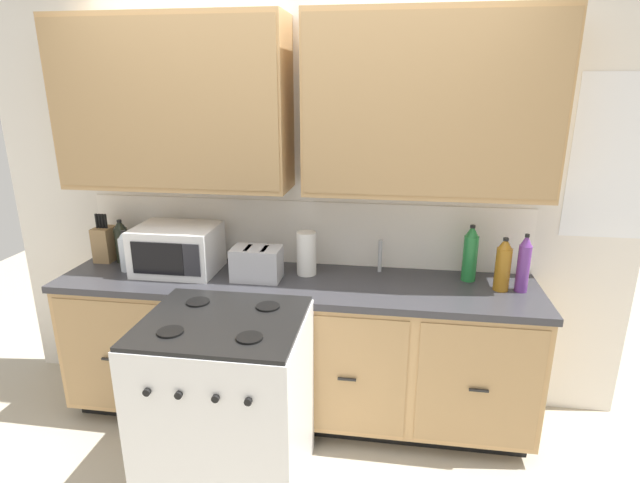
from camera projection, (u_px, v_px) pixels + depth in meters
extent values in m
plane|color=#B2A893|center=(287.00, 444.00, 2.89)|extent=(8.00, 8.00, 0.00)
cube|color=white|center=(304.00, 208.00, 3.10)|extent=(3.94, 0.05, 2.51)
cube|color=white|center=(303.00, 233.00, 3.12)|extent=(2.74, 0.01, 0.40)
cube|color=tan|center=(174.00, 105.00, 2.84)|extent=(1.32, 0.34, 0.95)
cube|color=#A58052|center=(160.00, 106.00, 2.67)|extent=(1.30, 0.01, 0.89)
cube|color=tan|center=(429.00, 106.00, 2.63)|extent=(1.32, 0.34, 0.95)
cube|color=#A58052|center=(431.00, 108.00, 2.47)|extent=(1.30, 0.01, 0.89)
cube|color=white|center=(612.00, 158.00, 2.73)|extent=(0.44, 0.01, 0.90)
cube|color=black|center=(298.00, 402.00, 3.19)|extent=(2.69, 0.48, 0.10)
cube|color=tan|center=(296.00, 344.00, 3.03)|extent=(2.74, 0.60, 0.76)
cube|color=#A88354|center=(111.00, 357.00, 2.89)|extent=(0.63, 0.01, 0.70)
cube|color=black|center=(110.00, 359.00, 2.88)|extent=(0.10, 0.01, 0.01)
cube|color=#A88354|center=(225.00, 367.00, 2.79)|extent=(0.63, 0.01, 0.70)
cube|color=black|center=(224.00, 369.00, 2.78)|extent=(0.10, 0.01, 0.01)
cube|color=#A88354|center=(347.00, 377.00, 2.69)|extent=(0.63, 0.01, 0.70)
cube|color=black|center=(347.00, 379.00, 2.68)|extent=(0.10, 0.01, 0.01)
cube|color=#A88354|center=(479.00, 388.00, 2.60)|extent=(0.63, 0.01, 0.70)
cube|color=black|center=(479.00, 390.00, 2.59)|extent=(0.10, 0.01, 0.01)
cube|color=#333338|center=(295.00, 283.00, 2.91)|extent=(2.77, 0.63, 0.04)
cube|color=#A8AAAF|center=(378.00, 285.00, 2.87)|extent=(0.56, 0.38, 0.02)
cube|color=white|center=(228.00, 407.00, 2.47)|extent=(0.76, 0.66, 0.92)
cube|color=black|center=(222.00, 321.00, 2.33)|extent=(0.74, 0.65, 0.02)
cylinder|color=black|center=(170.00, 332.00, 2.20)|extent=(0.12, 0.12, 0.01)
cylinder|color=black|center=(250.00, 338.00, 2.15)|extent=(0.12, 0.12, 0.01)
cylinder|color=black|center=(198.00, 302.00, 2.50)|extent=(0.12, 0.12, 0.01)
cylinder|color=black|center=(268.00, 307.00, 2.45)|extent=(0.12, 0.12, 0.01)
cylinder|color=black|center=(147.00, 392.00, 2.09)|extent=(0.03, 0.02, 0.03)
cylinder|color=black|center=(178.00, 395.00, 2.07)|extent=(0.03, 0.02, 0.03)
cylinder|color=black|center=(215.00, 399.00, 2.05)|extent=(0.03, 0.02, 0.03)
cylinder|color=black|center=(248.00, 402.00, 2.03)|extent=(0.03, 0.02, 0.03)
cube|color=white|center=(178.00, 249.00, 3.00)|extent=(0.48, 0.36, 0.28)
cube|color=black|center=(157.00, 259.00, 2.84)|extent=(0.31, 0.01, 0.19)
cube|color=#28282D|center=(191.00, 260.00, 2.81)|extent=(0.10, 0.01, 0.19)
cube|color=#B7B7BC|center=(257.00, 264.00, 2.89)|extent=(0.28, 0.18, 0.19)
cube|color=black|center=(248.00, 248.00, 2.87)|extent=(0.02, 0.13, 0.01)
cube|color=black|center=(265.00, 249.00, 2.85)|extent=(0.02, 0.13, 0.01)
cube|color=#9C794E|center=(105.00, 244.00, 3.20)|extent=(0.11, 0.14, 0.22)
cylinder|color=black|center=(97.00, 221.00, 3.14)|extent=(0.02, 0.02, 0.09)
cylinder|color=black|center=(100.00, 221.00, 3.14)|extent=(0.02, 0.02, 0.09)
cylinder|color=black|center=(103.00, 221.00, 3.14)|extent=(0.02, 0.02, 0.09)
cylinder|color=black|center=(106.00, 221.00, 3.14)|extent=(0.02, 0.02, 0.09)
cylinder|color=#B2B5BA|center=(380.00, 256.00, 3.00)|extent=(0.02, 0.02, 0.20)
cylinder|color=white|center=(306.00, 253.00, 2.96)|extent=(0.12, 0.12, 0.26)
cylinder|color=#663384|center=(523.00, 269.00, 2.71)|extent=(0.07, 0.07, 0.26)
cone|color=#663384|center=(527.00, 240.00, 2.66)|extent=(0.06, 0.06, 0.07)
cylinder|color=black|center=(527.00, 236.00, 2.65)|extent=(0.02, 0.02, 0.02)
cylinder|color=#237A38|center=(470.00, 258.00, 2.86)|extent=(0.08, 0.08, 0.26)
cone|color=#237A38|center=(472.00, 231.00, 2.81)|extent=(0.07, 0.07, 0.07)
cylinder|color=black|center=(473.00, 226.00, 2.81)|extent=(0.03, 0.03, 0.02)
cylinder|color=black|center=(122.00, 245.00, 3.17)|extent=(0.08, 0.08, 0.22)
cone|color=black|center=(119.00, 224.00, 3.13)|extent=(0.07, 0.07, 0.06)
cylinder|color=black|center=(119.00, 221.00, 3.13)|extent=(0.03, 0.03, 0.02)
cylinder|color=#9E6619|center=(503.00, 269.00, 2.73)|extent=(0.08, 0.08, 0.24)
cone|color=#9E6619|center=(506.00, 243.00, 2.68)|extent=(0.08, 0.08, 0.06)
cylinder|color=black|center=(506.00, 239.00, 2.67)|extent=(0.03, 0.03, 0.02)
cylinder|color=silver|center=(126.00, 255.00, 3.02)|extent=(0.08, 0.08, 0.20)
cone|color=silver|center=(124.00, 235.00, 2.98)|extent=(0.07, 0.07, 0.05)
cylinder|color=black|center=(123.00, 232.00, 2.98)|extent=(0.03, 0.03, 0.02)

